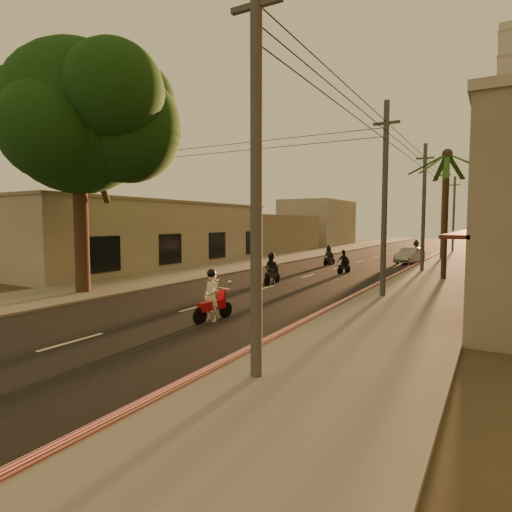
% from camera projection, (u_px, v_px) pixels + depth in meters
% --- Properties ---
extents(ground, '(160.00, 160.00, 0.00)m').
position_uv_depth(ground, '(164.00, 317.00, 15.98)').
color(ground, '#383023').
rests_on(ground, ground).
extents(road, '(10.00, 140.00, 0.02)m').
position_uv_depth(road, '(338.00, 268.00, 33.35)').
color(road, black).
rests_on(road, ground).
extents(sidewalk_right, '(5.00, 140.00, 0.12)m').
position_uv_depth(sidewalk_right, '(442.00, 273.00, 29.68)').
color(sidewalk_right, slate).
rests_on(sidewalk_right, ground).
extents(sidewalk_left, '(5.00, 140.00, 0.12)m').
position_uv_depth(sidewalk_left, '(254.00, 263.00, 37.02)').
color(sidewalk_left, slate).
rests_on(sidewalk_left, ground).
extents(curb_stripe, '(0.20, 60.00, 0.20)m').
position_uv_depth(curb_stripe, '(391.00, 278.00, 26.51)').
color(curb_stripe, red).
rests_on(curb_stripe, ground).
extents(left_building, '(8.20, 24.20, 5.20)m').
position_uv_depth(left_building, '(149.00, 234.00, 34.78)').
color(left_building, '#AAA69A').
rests_on(left_building, ground).
extents(broadleaf_tree, '(9.60, 8.70, 12.10)m').
position_uv_depth(broadleaf_tree, '(86.00, 119.00, 20.42)').
color(broadleaf_tree, black).
rests_on(broadleaf_tree, ground).
extents(palm_tree, '(5.00, 5.00, 8.20)m').
position_uv_depth(palm_tree, '(447.00, 161.00, 25.42)').
color(palm_tree, black).
rests_on(palm_tree, ground).
extents(utility_poles, '(1.20, 48.26, 9.00)m').
position_uv_depth(utility_poles, '(425.00, 179.00, 29.82)').
color(utility_poles, '#38383A').
rests_on(utility_poles, ground).
extents(filler_left_near, '(8.00, 14.00, 4.40)m').
position_uv_depth(filler_left_near, '(265.00, 234.00, 52.20)').
color(filler_left_near, '#AAA69A').
rests_on(filler_left_near, ground).
extents(filler_left_far, '(8.00, 14.00, 7.00)m').
position_uv_depth(filler_left_far, '(318.00, 223.00, 67.74)').
color(filler_left_far, '#AAA69A').
rests_on(filler_left_far, ground).
extents(scooter_red, '(0.84, 1.90, 1.88)m').
position_uv_depth(scooter_red, '(212.00, 298.00, 15.15)').
color(scooter_red, black).
rests_on(scooter_red, ground).
extents(scooter_mid_a, '(0.89, 1.88, 1.85)m').
position_uv_depth(scooter_mid_a, '(272.00, 270.00, 24.27)').
color(scooter_mid_a, black).
rests_on(scooter_mid_a, ground).
extents(scooter_mid_b, '(1.06, 1.70, 1.68)m').
position_uv_depth(scooter_mid_b, '(344.00, 263.00, 29.34)').
color(scooter_mid_b, black).
rests_on(scooter_mid_b, ground).
extents(scooter_far_a, '(0.96, 1.72, 1.70)m').
position_uv_depth(scooter_far_a, '(329.00, 256.00, 35.21)').
color(scooter_far_a, black).
rests_on(scooter_far_a, ground).
extents(scooter_far_b, '(1.69, 1.80, 1.92)m').
position_uv_depth(scooter_far_b, '(416.00, 251.00, 40.11)').
color(scooter_far_b, black).
rests_on(scooter_far_b, ground).
extents(parked_car, '(2.62, 4.53, 1.36)m').
position_uv_depth(parked_car, '(410.00, 256.00, 36.96)').
color(parked_car, gray).
rests_on(parked_car, ground).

